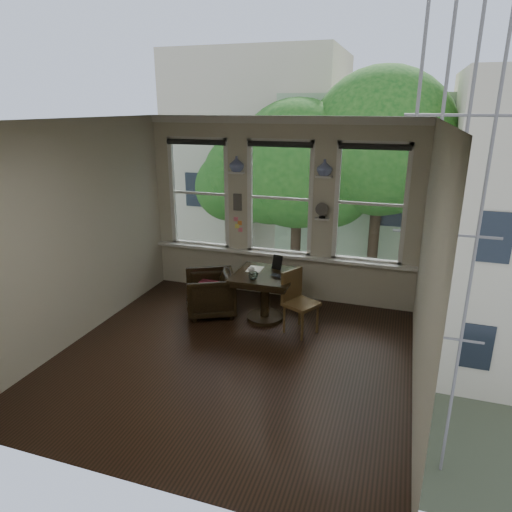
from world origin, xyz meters
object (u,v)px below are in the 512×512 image
(armchair_left, at_px, (210,293))
(side_chair_right, at_px, (301,303))
(laptop, at_px, (278,278))
(mug, at_px, (251,271))
(table, at_px, (265,297))

(armchair_left, height_order, side_chair_right, side_chair_right)
(armchair_left, xyz_separation_m, laptop, (1.12, -0.05, 0.42))
(mug, bearing_deg, armchair_left, 179.82)
(table, relative_size, armchair_left, 1.19)
(side_chair_right, xyz_separation_m, laptop, (-0.38, 0.13, 0.30))
(table, height_order, mug, mug)
(side_chair_right, xyz_separation_m, mug, (-0.81, 0.18, 0.34))
(armchair_left, distance_m, laptop, 1.20)
(armchair_left, bearing_deg, table, 67.19)
(side_chair_right, height_order, mug, side_chair_right)
(armchair_left, height_order, laptop, laptop)
(armchair_left, relative_size, laptop, 2.58)
(table, height_order, armchair_left, table)
(armchair_left, relative_size, side_chair_right, 0.82)
(armchair_left, bearing_deg, side_chair_right, 55.51)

